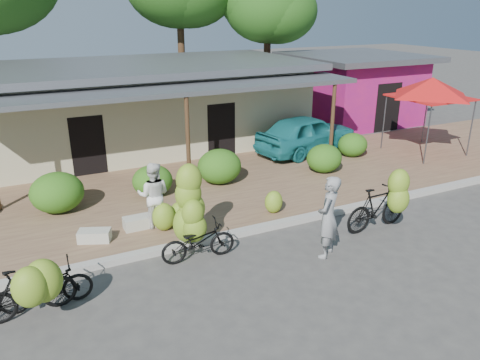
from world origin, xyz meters
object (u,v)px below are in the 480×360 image
object	(u,v)px
tree_near_right	(264,5)
vendor	(328,217)
bike_right	(381,205)
red_canopy	(432,87)
sack_near	(141,222)
sack_far	(94,236)
teal_van	(307,134)
bike_center	(193,221)
bike_far_left	(45,285)
bike_left	(29,291)
bystander	(154,195)

from	to	relation	value
tree_near_right	vendor	distance (m)	16.27
bike_right	red_canopy	bearing A→B (deg)	-56.95
sack_near	sack_far	xyz separation A→B (m)	(-1.19, -0.24, -0.01)
red_canopy	teal_van	bearing A→B (deg)	154.04
red_canopy	tree_near_right	bearing A→B (deg)	101.12
bike_center	sack_near	size ratio (longest dim) A/B	2.50
bike_far_left	bike_right	world-z (taller)	bike_right
bike_far_left	red_canopy	bearing A→B (deg)	-71.13
sack_near	vendor	xyz separation A→B (m)	(3.53, -3.07, 0.70)
bike_right	vendor	world-z (taller)	vendor
vendor	bike_center	bearing A→B (deg)	-64.31
bike_left	bike_center	bearing A→B (deg)	-79.38
bike_center	teal_van	world-z (taller)	bike_center
bike_left	sack_far	bearing A→B (deg)	-37.46
teal_van	bystander	bearing A→B (deg)	105.75
bike_right	sack_near	world-z (taller)	bike_right
bike_far_left	teal_van	distance (m)	11.70
bystander	bike_far_left	bearing A→B (deg)	66.94
tree_near_right	bike_right	bearing A→B (deg)	-106.57
bystander	teal_van	xyz separation A→B (m)	(7.11, 3.79, -0.13)
red_canopy	bike_left	world-z (taller)	red_canopy
tree_near_right	teal_van	world-z (taller)	tree_near_right
red_canopy	bike_center	size ratio (longest dim) A/B	1.65
bike_center	sack_near	world-z (taller)	bike_center
vendor	bike_far_left	bearing A→B (deg)	-42.04
bike_far_left	sack_near	xyz separation A→B (m)	(2.44, 2.52, -0.30)
teal_van	tree_near_right	bearing A→B (deg)	-28.30
bike_center	sack_far	world-z (taller)	bike_center
bike_left	bystander	xyz separation A→B (m)	(3.08, 2.56, 0.37)
bike_center	bike_right	bearing A→B (deg)	-98.39
red_canopy	teal_van	size ratio (longest dim) A/B	0.82
bike_center	tree_near_right	bearing A→B (deg)	-30.86
bike_far_left	bystander	xyz separation A→B (m)	(2.80, 2.42, 0.41)
tree_near_right	sack_far	distance (m)	16.68
bike_far_left	sack_near	size ratio (longest dim) A/B	2.03
bike_right	sack_near	xyz separation A→B (m)	(-5.50, 2.63, -0.46)
tree_near_right	bystander	world-z (taller)	tree_near_right
bike_center	bike_right	world-z (taller)	bike_center
teal_van	vendor	bearing A→B (deg)	137.47
sack_near	bike_far_left	bearing A→B (deg)	-134.08
bike_center	bike_far_left	bearing A→B (deg)	108.13
teal_van	bike_center	bearing A→B (deg)	116.54
vendor	bystander	distance (m)	4.35
tree_near_right	bike_left	distance (m)	19.28
sack_far	bystander	xyz separation A→B (m)	(1.55, 0.15, 0.72)
tree_near_right	teal_van	bearing A→B (deg)	-105.98
sack_far	teal_van	size ratio (longest dim) A/B	0.17
sack_far	teal_van	bearing A→B (deg)	24.46
bike_center	vendor	bearing A→B (deg)	-114.19
red_canopy	teal_van	distance (m)	4.85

